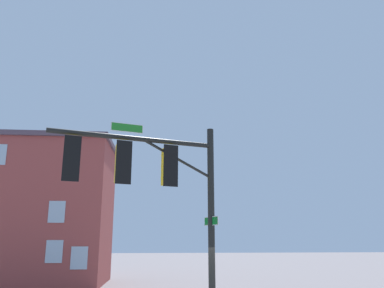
% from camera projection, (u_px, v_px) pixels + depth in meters
% --- Properties ---
extents(signal_pole_assembly, '(4.79, 1.97, 6.09)m').
position_uv_depth(signal_pole_assembly, '(150.00, 182.00, 10.84)').
color(signal_pole_assembly, black).
rests_on(signal_pole_assembly, ground_plane).
extents(brick_building, '(7.64, 6.09, 8.81)m').
position_uv_depth(brick_building, '(49.00, 210.00, 23.81)').
color(brick_building, '#9A413C').
rests_on(brick_building, ground_plane).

